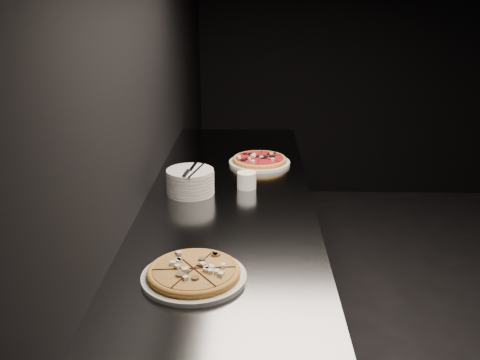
{
  "coord_description": "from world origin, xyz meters",
  "views": [
    {
      "loc": [
        -2.02,
        -2.23,
        1.79
      ],
      "look_at": [
        -2.08,
        -0.04,
        1.01
      ],
      "focal_mm": 40.0,
      "sensor_mm": 36.0,
      "label": 1
    }
  ],
  "objects_px": {
    "cutlery": "(191,170)",
    "ramekin": "(247,180)",
    "plate_stack": "(190,181)",
    "pizza_mushroom": "(194,273)",
    "counter": "(230,286)",
    "pizza_tomato": "(260,160)"
  },
  "relations": [
    {
      "from": "counter",
      "to": "ramekin",
      "type": "height_order",
      "value": "ramekin"
    },
    {
      "from": "plate_stack",
      "to": "pizza_mushroom",
      "type": "bearing_deg",
      "value": -82.66
    },
    {
      "from": "plate_stack",
      "to": "ramekin",
      "type": "height_order",
      "value": "plate_stack"
    },
    {
      "from": "ramekin",
      "to": "pizza_mushroom",
      "type": "bearing_deg",
      "value": -100.48
    },
    {
      "from": "counter",
      "to": "pizza_tomato",
      "type": "distance_m",
      "value": 0.69
    },
    {
      "from": "counter",
      "to": "pizza_mushroom",
      "type": "relative_size",
      "value": 7.24
    },
    {
      "from": "cutlery",
      "to": "pizza_tomato",
      "type": "bearing_deg",
      "value": 62.87
    },
    {
      "from": "cutlery",
      "to": "ramekin",
      "type": "relative_size",
      "value": 2.52
    },
    {
      "from": "pizza_mushroom",
      "to": "counter",
      "type": "bearing_deg",
      "value": 83.92
    },
    {
      "from": "pizza_tomato",
      "to": "pizza_mushroom",
      "type": "bearing_deg",
      "value": -100.25
    },
    {
      "from": "pizza_mushroom",
      "to": "plate_stack",
      "type": "relative_size",
      "value": 1.58
    },
    {
      "from": "pizza_mushroom",
      "to": "plate_stack",
      "type": "xyz_separation_m",
      "value": [
        -0.1,
        0.77,
        0.04
      ]
    },
    {
      "from": "pizza_tomato",
      "to": "cutlery",
      "type": "bearing_deg",
      "value": -124.13
    },
    {
      "from": "pizza_mushroom",
      "to": "pizza_tomato",
      "type": "bearing_deg",
      "value": 79.75
    },
    {
      "from": "pizza_mushroom",
      "to": "cutlery",
      "type": "height_order",
      "value": "cutlery"
    },
    {
      "from": "pizza_mushroom",
      "to": "ramekin",
      "type": "relative_size",
      "value": 3.83
    },
    {
      "from": "cutlery",
      "to": "plate_stack",
      "type": "bearing_deg",
      "value": 124.62
    },
    {
      "from": "counter",
      "to": "pizza_mushroom",
      "type": "bearing_deg",
      "value": -96.08
    },
    {
      "from": "cutlery",
      "to": "ramekin",
      "type": "distance_m",
      "value": 0.27
    },
    {
      "from": "plate_stack",
      "to": "cutlery",
      "type": "bearing_deg",
      "value": -62.38
    },
    {
      "from": "counter",
      "to": "plate_stack",
      "type": "height_order",
      "value": "plate_stack"
    },
    {
      "from": "pizza_tomato",
      "to": "cutlery",
      "type": "height_order",
      "value": "cutlery"
    }
  ]
}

